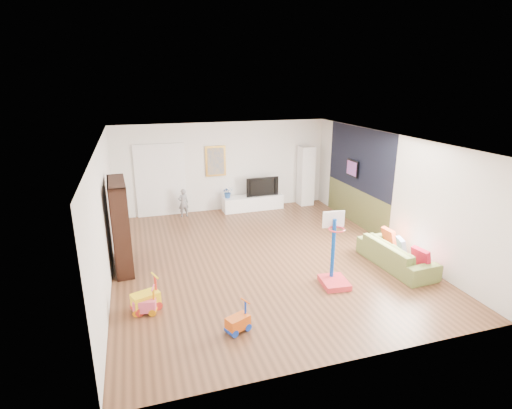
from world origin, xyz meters
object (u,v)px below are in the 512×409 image
object	(u,v)px
basketball_hoop	(336,251)
media_console	(253,203)
bookshelf	(120,225)
sofa	(396,254)

from	to	relation	value
basketball_hoop	media_console	bearing A→B (deg)	97.85
media_console	bookshelf	distance (m)	4.94
media_console	sofa	world-z (taller)	sofa
bookshelf	sofa	size ratio (longest dim) A/B	1.02
sofa	bookshelf	bearing A→B (deg)	69.89
sofa	basketball_hoop	distance (m)	1.77
bookshelf	sofa	xyz separation A→B (m)	(5.66, -1.70, -0.69)
bookshelf	basketball_hoop	bearing A→B (deg)	-30.26
sofa	basketball_hoop	size ratio (longest dim) A/B	1.28
media_console	basketball_hoop	xyz separation A→B (m)	(0.15, -5.10, 0.52)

